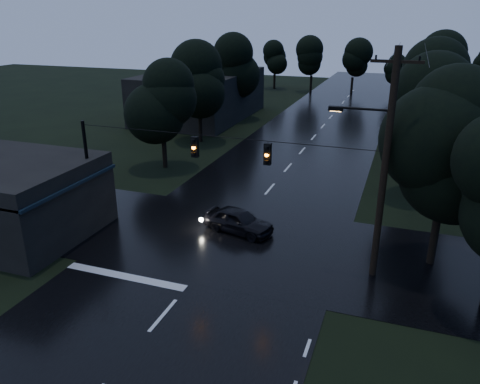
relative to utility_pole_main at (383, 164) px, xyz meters
The scene contains 16 objects.
main_road 21.06m from the utility_pole_main, 111.30° to the left, with size 12.00×120.00×0.02m, color black.
cross_street 9.14m from the utility_pole_main, behind, with size 60.00×9.00×0.02m, color black.
building_far_right 24.12m from the utility_pole_main, 74.01° to the left, with size 10.00×14.00×4.40m, color black.
building_far_left 36.15m from the utility_pole_main, 126.44° to the left, with size 10.00×16.00×5.00m, color black.
utility_pole_main is the anchor object (origin of this frame).
utility_pole_far 17.08m from the utility_pole_main, 87.00° to the left, with size 2.00×0.30×7.50m.
anchor_pole_left 15.08m from the utility_pole_main, behind, with size 0.18×0.18×6.00m, color black.
span_signals 6.85m from the utility_pole_main, behind, with size 15.00×0.37×1.12m.
tree_corner_near 3.35m from the utility_pole_main, 37.67° to the left, with size 4.48×4.48×9.44m.
tree_left_a 19.76m from the utility_pole_main, 146.16° to the left, with size 3.92×3.92×8.26m.
tree_left_b 25.50m from the utility_pole_main, 131.84° to the left, with size 4.20×4.20×8.85m.
tree_left_c 33.94m from the utility_pole_main, 121.27° to the left, with size 4.48×4.48×9.44m.
tree_right_a 11.12m from the utility_pole_main, 81.77° to the left, with size 4.20×4.20×8.85m.
tree_right_b 19.14m from the utility_pole_main, 83.42° to the left, with size 4.48×4.48×9.44m.
tree_right_c 29.16m from the utility_pole_main, 84.50° to the left, with size 4.76×4.76×10.03m.
car 8.78m from the utility_pole_main, 163.54° to the left, with size 1.57×3.89×1.33m, color black.
Camera 1 is at (8.06, -8.52, 11.14)m, focal length 35.00 mm.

